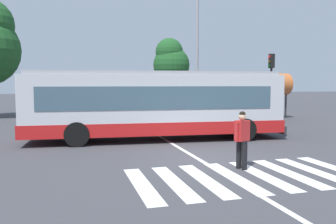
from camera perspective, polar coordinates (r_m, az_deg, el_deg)
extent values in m
plane|color=#3D3D42|center=(11.76, 6.13, -7.72)|extent=(160.00, 160.00, 0.00)
cylinder|color=black|center=(17.71, 9.51, -1.91)|extent=(1.02, 0.38, 1.00)
cylinder|color=black|center=(15.55, 12.54, -2.88)|extent=(1.02, 0.38, 1.00)
cylinder|color=black|center=(16.62, -14.28, -2.42)|extent=(1.02, 0.38, 1.00)
cylinder|color=black|center=(14.30, -14.81, -3.58)|extent=(1.02, 0.38, 1.00)
cube|color=silver|center=(15.51, -2.15, 1.39)|extent=(11.35, 3.49, 2.55)
cube|color=red|center=(15.60, -2.14, -2.28)|extent=(11.46, 3.53, 0.55)
cube|color=#3D5666|center=(15.49, -2.16, 2.52)|extent=(10.02, 3.43, 0.96)
cube|color=#3D5666|center=(17.26, 16.52, 2.21)|extent=(0.23, 2.24, 1.63)
cube|color=black|center=(17.24, 16.59, 5.17)|extent=(0.22, 1.94, 0.28)
cube|color=#99999E|center=(15.49, -2.17, 6.40)|extent=(10.89, 3.25, 0.16)
cube|color=#28282B|center=(17.42, 16.73, -2.39)|extent=(0.34, 2.55, 0.36)
cylinder|color=black|center=(10.57, 11.62, -6.85)|extent=(0.16, 0.16, 0.85)
cylinder|color=black|center=(10.43, 12.51, -7.02)|extent=(0.16, 0.16, 0.85)
cube|color=#B22323|center=(10.38, 12.13, -3.02)|extent=(0.47, 0.39, 0.60)
cylinder|color=#B22323|center=(10.20, 11.24, -3.30)|extent=(0.10, 0.10, 0.55)
cylinder|color=#B22323|center=(10.56, 12.98, -3.06)|extent=(0.10, 0.10, 0.55)
sphere|color=tan|center=(10.33, 12.17, -0.76)|extent=(0.22, 0.22, 0.22)
sphere|color=black|center=(10.33, 12.17, -0.40)|extent=(0.19, 0.19, 0.19)
cylinder|color=black|center=(27.70, -13.85, 0.03)|extent=(0.26, 0.66, 0.64)
cylinder|color=black|center=(27.65, -10.39, 0.08)|extent=(0.26, 0.66, 0.64)
cylinder|color=black|center=(24.93, -14.23, -0.49)|extent=(0.26, 0.66, 0.64)
cylinder|color=black|center=(24.87, -10.38, -0.44)|extent=(0.26, 0.66, 0.64)
cube|color=#AD1E1E|center=(26.25, -12.22, 0.50)|extent=(2.24, 4.65, 0.52)
cube|color=#3D5666|center=(26.13, -12.24, 1.54)|extent=(1.80, 2.30, 0.44)
cube|color=#AD1E1E|center=(26.12, -12.25, 1.94)|extent=(1.71, 2.12, 0.09)
cylinder|color=black|center=(27.85, -8.32, 0.14)|extent=(0.25, 0.65, 0.64)
cylinder|color=black|center=(27.98, -4.89, 0.19)|extent=(0.25, 0.65, 0.64)
cylinder|color=black|center=(25.07, -8.03, -0.36)|extent=(0.25, 0.65, 0.64)
cylinder|color=black|center=(25.21, -4.22, -0.30)|extent=(0.25, 0.65, 0.64)
cube|color=white|center=(26.49, -6.38, 0.62)|extent=(2.20, 4.64, 0.52)
cube|color=#3D5666|center=(26.37, -6.37, 1.65)|extent=(1.78, 2.29, 0.44)
cube|color=white|center=(26.36, -6.38, 2.05)|extent=(1.69, 2.10, 0.09)
cylinder|color=black|center=(28.14, -2.96, 0.23)|extent=(0.24, 0.65, 0.64)
cylinder|color=black|center=(28.46, 0.37, 0.29)|extent=(0.24, 0.65, 0.64)
cylinder|color=black|center=(25.40, -1.93, -0.25)|extent=(0.24, 0.65, 0.64)
cylinder|color=black|center=(25.75, 1.73, -0.18)|extent=(0.24, 0.65, 0.64)
cube|color=#234293|center=(26.90, -0.72, 0.71)|extent=(2.09, 4.60, 0.52)
cube|color=#3D5666|center=(26.78, -0.68, 1.72)|extent=(1.73, 2.25, 0.44)
cube|color=#234293|center=(26.77, -0.68, 2.12)|extent=(1.65, 2.07, 0.09)
cylinder|color=black|center=(28.98, 2.14, 0.37)|extent=(0.25, 0.65, 0.64)
cylinder|color=black|center=(29.42, 5.31, 0.41)|extent=(0.25, 0.65, 0.64)
cylinder|color=black|center=(26.29, 3.56, -0.09)|extent=(0.25, 0.65, 0.64)
cylinder|color=black|center=(26.77, 7.03, -0.03)|extent=(0.25, 0.65, 0.64)
cube|color=#C6B793|center=(27.83, 4.49, 0.83)|extent=(2.16, 4.63, 0.52)
cube|color=#3D5666|center=(27.71, 4.55, 1.81)|extent=(1.76, 2.28, 0.44)
cube|color=#C6B793|center=(27.70, 4.55, 2.19)|extent=(1.68, 2.09, 0.09)
cylinder|color=#28282B|center=(23.18, 16.59, 2.63)|extent=(0.14, 0.14, 3.51)
cube|color=black|center=(23.21, 16.72, 8.07)|extent=(0.28, 0.32, 0.90)
cylinder|color=red|center=(23.14, 16.38, 8.76)|extent=(0.04, 0.20, 0.20)
cylinder|color=#463707|center=(23.12, 16.36, 8.02)|extent=(0.04, 0.20, 0.20)
cylinder|color=#093B10|center=(23.10, 16.34, 7.28)|extent=(0.04, 0.20, 0.20)
cylinder|color=#28282B|center=(24.71, 11.90, 1.44)|extent=(0.12, 0.12, 2.30)
cylinder|color=#28282B|center=(26.61, 18.87, 1.51)|extent=(0.12, 0.12, 2.30)
cube|color=slate|center=(26.21, 14.72, 1.82)|extent=(3.50, 0.04, 1.93)
cylinder|color=#BC602D|center=(25.58, 15.58, 4.46)|extent=(3.72, 1.54, 1.54)
cube|color=#4C3823|center=(25.66, 15.48, -0.08)|extent=(2.92, 0.36, 0.08)
cylinder|color=#939399|center=(23.14, 4.83, 11.14)|extent=(0.20, 0.20, 10.23)
cylinder|color=brown|center=(33.29, 0.56, 3.04)|extent=(0.36, 0.36, 3.08)
sphere|color=#1E5123|center=(33.32, 0.57, 7.79)|extent=(3.48, 3.48, 3.48)
sphere|color=#1E5123|center=(33.26, 0.21, 9.90)|extent=(2.61, 2.61, 2.61)
cube|color=silver|center=(8.85, -4.29, -11.88)|extent=(0.45, 3.26, 0.01)
cube|color=silver|center=(9.05, 1.06, -11.49)|extent=(0.45, 3.26, 0.01)
cube|color=silver|center=(9.32, 6.13, -11.03)|extent=(0.45, 3.26, 0.01)
cube|color=silver|center=(9.65, 10.86, -10.52)|extent=(0.45, 3.26, 0.01)
cube|color=silver|center=(10.05, 15.23, -9.99)|extent=(0.45, 3.26, 0.01)
cube|color=silver|center=(10.50, 19.23, -9.45)|extent=(0.45, 3.26, 0.01)
cube|color=silver|center=(11.00, 22.88, -8.92)|extent=(0.45, 3.26, 0.01)
cube|color=silver|center=(13.53, 2.07, -6.04)|extent=(0.16, 24.00, 0.01)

